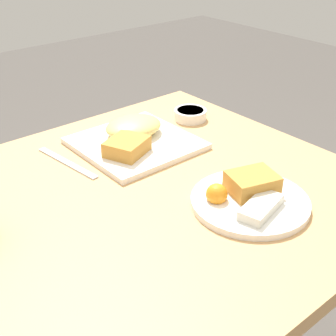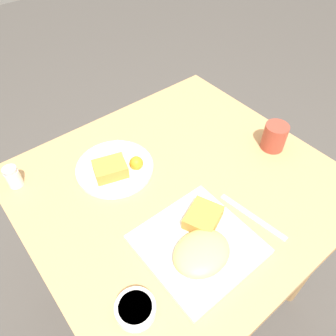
{
  "view_description": "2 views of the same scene",
  "coord_description": "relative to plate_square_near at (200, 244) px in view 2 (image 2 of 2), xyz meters",
  "views": [
    {
      "loc": [
        0.51,
        0.67,
        1.31
      ],
      "look_at": [
        -0.04,
        0.01,
        0.82
      ],
      "focal_mm": 50.0,
      "sensor_mm": 36.0,
      "label": 1
    },
    {
      "loc": [
        -0.43,
        -0.48,
        1.53
      ],
      "look_at": [
        -0.01,
        0.04,
        0.82
      ],
      "focal_mm": 35.0,
      "sensor_mm": 36.0,
      "label": 2
    }
  ],
  "objects": [
    {
      "name": "ground_plane",
      "position": [
        0.1,
        0.2,
        -0.8
      ],
      "size": [
        8.0,
        8.0,
        0.0
      ],
      "primitive_type": "plane",
      "color": "#4C4742"
    },
    {
      "name": "sauce_ramekin",
      "position": [
        -0.22,
        -0.03,
        -0.01
      ],
      "size": [
        0.09,
        0.09,
        0.03
      ],
      "color": "white",
      "rests_on": "dining_table"
    },
    {
      "name": "plate_square_near",
      "position": [
        0.0,
        0.0,
        0.0
      ],
      "size": [
        0.27,
        0.27,
        0.06
      ],
      "color": "white",
      "rests_on": "dining_table"
    },
    {
      "name": "butter_knife",
      "position": [
        0.18,
        -0.02,
        -0.02
      ],
      "size": [
        0.04,
        0.21,
        0.0
      ],
      "rotation": [
        0.0,
        0.0,
        1.7
      ],
      "color": "silver",
      "rests_on": "dining_table"
    },
    {
      "name": "salt_shaker",
      "position": [
        -0.28,
        0.51,
        0.01
      ],
      "size": [
        0.04,
        0.04,
        0.07
      ],
      "color": "white",
      "rests_on": "dining_table"
    },
    {
      "name": "dining_table",
      "position": [
        0.1,
        0.2,
        -0.12
      ],
      "size": [
        0.9,
        0.85,
        0.78
      ],
      "color": "tan",
      "rests_on": "ground_plane"
    },
    {
      "name": "plate_oval_far",
      "position": [
        -0.02,
        0.37,
        -0.01
      ],
      "size": [
        0.24,
        0.24,
        0.05
      ],
      "color": "white",
      "rests_on": "dining_table"
    },
    {
      "name": "coffee_mug",
      "position": [
        0.45,
        0.13,
        0.02
      ],
      "size": [
        0.08,
        0.08,
        0.09
      ],
      "color": "#9E3D2D",
      "rests_on": "dining_table"
    }
  ]
}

